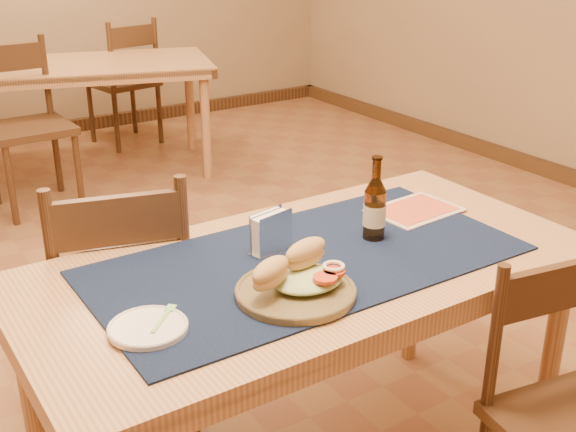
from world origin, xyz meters
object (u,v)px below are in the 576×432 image
sandwich_plate (297,282)px  napkin_holder (271,233)px  back_table (81,75)px  chair_main_near (573,416)px  main_table (307,287)px  chair_main_far (122,300)px  beer_bottle (375,209)px

sandwich_plate → napkin_holder: bearing=72.4°
back_table → chair_main_near: chair_main_near is taller
main_table → chair_main_far: bearing=124.7°
back_table → beer_bottle: beer_bottle is taller
chair_main_far → chair_main_near: bearing=-55.3°
chair_main_far → napkin_holder: size_ratio=6.73×
sandwich_plate → beer_bottle: beer_bottle is taller
main_table → beer_bottle: bearing=2.8°
sandwich_plate → back_table: bearing=80.9°
chair_main_near → beer_bottle: 0.76m
sandwich_plate → chair_main_near: bearing=-39.5°
chair_main_far → chair_main_near: 1.38m
back_table → napkin_holder: 3.15m
napkin_holder → chair_main_far: bearing=126.1°
chair_main_near → beer_bottle: beer_bottle is taller
sandwich_plate → beer_bottle: size_ratio=1.22×
napkin_holder → chair_main_near: bearing=-56.1°
main_table → sandwich_plate: size_ratio=5.22×
back_table → chair_main_near: (0.01, -3.83, -0.23)m
chair_main_far → chair_main_near: chair_main_far is taller
beer_bottle → napkin_holder: beer_bottle is taller
chair_main_near → sandwich_plate: size_ratio=2.76×
main_table → beer_bottle: beer_bottle is taller
chair_main_near → chair_main_far: bearing=124.7°
chair_main_far → beer_bottle: (0.61, -0.51, 0.36)m
main_table → sandwich_plate: bearing=-132.2°
main_table → chair_main_far: chair_main_far is taller
chair_main_far → chair_main_near: (0.78, -1.13, -0.05)m
chair_main_far → sandwich_plate: size_ratio=3.09×
chair_main_near → sandwich_plate: sandwich_plate is taller
main_table → back_table: same height
back_table → beer_bottle: size_ratio=7.34×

